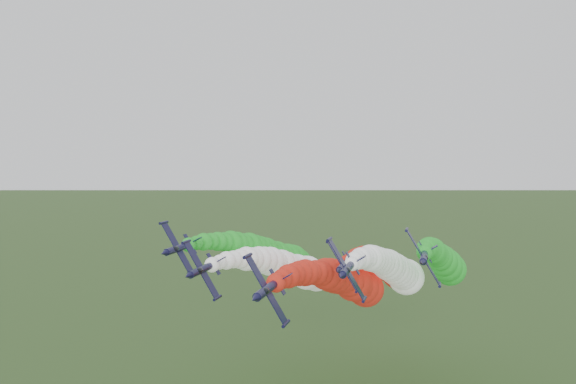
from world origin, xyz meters
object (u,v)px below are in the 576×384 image
Objects in this scene: jet_lead at (346,282)px; jet_outer_right at (442,261)px; jet_inner_right at (393,269)px; jet_trail at (384,266)px; jet_outer_left at (274,255)px; jet_inner_left at (293,269)px.

jet_outer_right is at bearing 49.72° from jet_lead.
jet_inner_right is 17.06m from jet_trail.
jet_outer_right is (38.77, 5.19, -0.54)m from jet_outer_left.
jet_lead reaches higher than jet_inner_left.
jet_inner_right reaches higher than jet_lead.
jet_outer_right reaches higher than jet_lead.
jet_outer_right is at bearing 19.44° from jet_inner_left.
jet_lead is 28.99m from jet_outer_right.
jet_inner_left is 0.99× the size of jet_outer_left.
jet_trail is (-13.70, 6.24, -3.07)m from jet_outer_right.
jet_inner_left is 0.99× the size of jet_trail.
jet_inner_left reaches higher than jet_trail.
jet_inner_left is (-13.88, 10.59, -0.13)m from jet_lead.
jet_outer_right is 1.00× the size of jet_trail.
jet_outer_right is at bearing 44.81° from jet_inner_right.
jet_inner_right is 28.90m from jet_outer_left.
jet_inner_left is 9.01m from jet_outer_left.
jet_outer_left is (-20.04, 16.91, 1.67)m from jet_lead.
jet_outer_left reaches higher than jet_inner_right.
jet_outer_right is 15.37m from jet_trail.
jet_outer_right is at bearing -24.50° from jet_trail.
jet_outer_right reaches higher than jet_trail.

